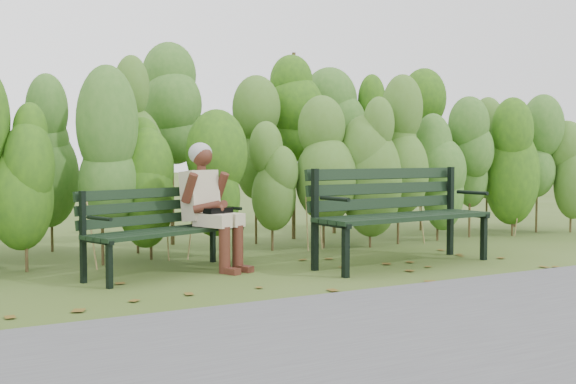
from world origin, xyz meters
name	(u,v)px	position (x,y,z in m)	size (l,w,h in m)	color
ground	(306,274)	(0.00, 0.00, 0.00)	(80.00, 80.00, 0.00)	#395119
footpath	(474,325)	(0.00, -2.20, 0.01)	(60.00, 2.50, 0.01)	#474749
hedge_band	(227,143)	(0.00, 1.86, 1.26)	(11.04, 1.67, 2.42)	#47381E
leaf_litter	(285,276)	(-0.23, -0.03, 0.00)	(6.01, 2.16, 0.01)	brown
bench_left	(161,223)	(-1.18, 0.69, 0.47)	(1.68, 1.06, 0.80)	black
bench_right	(397,207)	(1.11, 0.08, 0.58)	(2.02, 0.83, 0.98)	black
seated_woman	(209,199)	(-0.69, 0.70, 0.69)	(0.58, 0.79, 1.23)	beige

